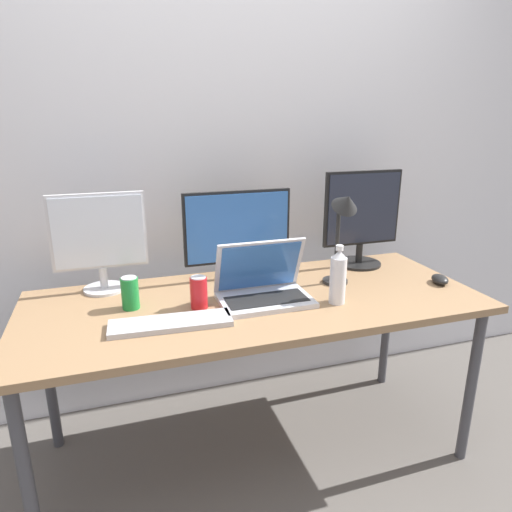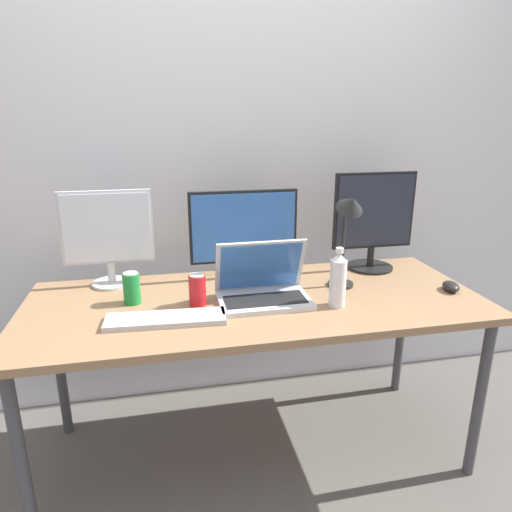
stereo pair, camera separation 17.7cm
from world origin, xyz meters
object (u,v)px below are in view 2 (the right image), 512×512
object	(u,v)px
laptop_silver	(263,287)
mouse_by_keyboard	(451,286)
monitor_right	(374,220)
keyboard_main	(166,319)
soda_can_near_keyboard	(197,290)
water_bottle	(338,280)
monitor_center	(243,232)
desk_lamp	(348,223)
work_desk	(256,312)
soda_can_by_laptop	(132,288)
monitor_left	(108,235)

from	to	relation	value
laptop_silver	mouse_by_keyboard	distance (m)	0.80
monitor_right	mouse_by_keyboard	distance (m)	0.45
keyboard_main	soda_can_near_keyboard	size ratio (longest dim) A/B	3.38
mouse_by_keyboard	water_bottle	size ratio (longest dim) A/B	0.43
laptop_silver	soda_can_near_keyboard	bearing A→B (deg)	179.60
monitor_center	monitor_right	bearing A→B (deg)	-0.54
water_bottle	keyboard_main	bearing A→B (deg)	-179.45
laptop_silver	mouse_by_keyboard	bearing A→B (deg)	-4.62
monitor_center	desk_lamp	size ratio (longest dim) A/B	1.13
monitor_center	monitor_right	size ratio (longest dim) A/B	1.05
soda_can_near_keyboard	water_bottle	bearing A→B (deg)	-12.63
work_desk	soda_can_by_laptop	world-z (taller)	soda_can_by_laptop
work_desk	keyboard_main	distance (m)	0.39
desk_lamp	mouse_by_keyboard	bearing A→B (deg)	-13.99
monitor_right	soda_can_by_laptop	world-z (taller)	monitor_right
keyboard_main	desk_lamp	xyz separation A→B (m)	(0.75, 0.17, 0.28)
monitor_center	monitor_right	world-z (taller)	monitor_right
mouse_by_keyboard	desk_lamp	xyz separation A→B (m)	(-0.43, 0.11, 0.27)
monitor_center	mouse_by_keyboard	distance (m)	0.91
laptop_silver	keyboard_main	world-z (taller)	laptop_silver
laptop_silver	soda_can_near_keyboard	size ratio (longest dim) A/B	2.85
monitor_right	desk_lamp	size ratio (longest dim) A/B	1.07
work_desk	monitor_right	distance (m)	0.73
desk_lamp	water_bottle	bearing A→B (deg)	-121.52
monitor_center	water_bottle	xyz separation A→B (m)	(0.29, -0.40, -0.10)
mouse_by_keyboard	soda_can_by_laptop	world-z (taller)	soda_can_by_laptop
laptop_silver	monitor_right	bearing A→B (deg)	25.04
monitor_right	laptop_silver	distance (m)	0.68
work_desk	laptop_silver	distance (m)	0.12
desk_lamp	laptop_silver	bearing A→B (deg)	-173.27
monitor_right	desk_lamp	bearing A→B (deg)	-134.21
laptop_silver	desk_lamp	size ratio (longest dim) A/B	0.84
monitor_left	monitor_center	xyz separation A→B (m)	(0.58, -0.02, -0.01)
laptop_silver	mouse_by_keyboard	size ratio (longest dim) A/B	3.57
soda_can_near_keyboard	desk_lamp	distance (m)	0.66
laptop_silver	work_desk	bearing A→B (deg)	138.11
monitor_right	mouse_by_keyboard	world-z (taller)	monitor_right
laptop_silver	keyboard_main	size ratio (longest dim) A/B	0.84
laptop_silver	desk_lamp	xyz separation A→B (m)	(0.37, 0.04, 0.23)
soda_can_near_keyboard	monitor_center	bearing A→B (deg)	50.36
work_desk	soda_can_near_keyboard	bearing A→B (deg)	-175.53
monitor_left	laptop_silver	distance (m)	0.70
soda_can_near_keyboard	soda_can_by_laptop	distance (m)	0.26
monitor_left	keyboard_main	world-z (taller)	monitor_left
keyboard_main	mouse_by_keyboard	world-z (taller)	mouse_by_keyboard
monitor_left	soda_can_near_keyboard	world-z (taller)	monitor_left
monitor_left	mouse_by_keyboard	world-z (taller)	monitor_left
laptop_silver	desk_lamp	bearing A→B (deg)	6.73
work_desk	monitor_right	bearing A→B (deg)	22.65
monitor_right	keyboard_main	size ratio (longest dim) A/B	1.08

